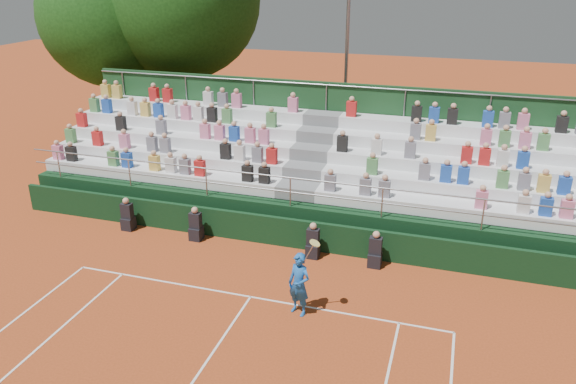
% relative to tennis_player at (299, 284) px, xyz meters
% --- Properties ---
extents(ground, '(90.00, 90.00, 0.00)m').
position_rel_tennis_player_xyz_m(ground, '(-1.50, 0.33, -0.89)').
color(ground, '#A7431B').
rests_on(ground, ground).
extents(courtside_wall, '(20.00, 0.15, 1.00)m').
position_rel_tennis_player_xyz_m(courtside_wall, '(-1.50, 3.53, -0.39)').
color(courtside_wall, black).
rests_on(courtside_wall, ground).
extents(line_officials, '(9.02, 0.40, 1.19)m').
position_rel_tennis_player_xyz_m(line_officials, '(-2.63, 3.08, -0.41)').
color(line_officials, black).
rests_on(line_officials, ground).
extents(grandstand, '(20.00, 5.20, 4.40)m').
position_rel_tennis_player_xyz_m(grandstand, '(-1.51, 6.77, 0.20)').
color(grandstand, black).
rests_on(grandstand, ground).
extents(tennis_player, '(0.91, 0.62, 2.22)m').
position_rel_tennis_player_xyz_m(tennis_player, '(0.00, 0.00, 0.00)').
color(tennis_player, '#185BB4').
rests_on(tennis_player, ground).
extents(tree_west, '(6.68, 6.68, 9.66)m').
position_rel_tennis_player_xyz_m(tree_west, '(-12.75, 11.74, 5.42)').
color(tree_west, '#322312').
rests_on(tree_west, ground).
extents(floodlight_mast, '(0.60, 0.25, 8.78)m').
position_rel_tennis_player_xyz_m(floodlight_mast, '(-1.58, 12.78, 4.19)').
color(floodlight_mast, gray).
rests_on(floodlight_mast, ground).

